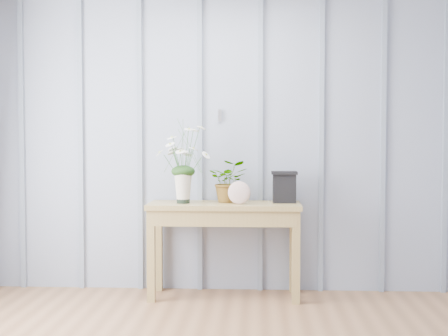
# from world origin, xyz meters

# --- Properties ---
(room_shell) EXTENTS (4.00, 4.50, 2.50)m
(room_shell) POSITION_xyz_m (-0.00, 0.92, 1.99)
(room_shell) COLOR #8F99B0
(room_shell) RESTS_ON ground
(sideboard) EXTENTS (1.20, 0.45, 0.75)m
(sideboard) POSITION_xyz_m (-0.03, 1.99, 0.64)
(sideboard) COLOR olive
(sideboard) RESTS_ON ground
(daisy_vase) EXTENTS (0.46, 0.35, 0.65)m
(daisy_vase) POSITION_xyz_m (-0.36, 1.97, 1.16)
(daisy_vase) COLOR black
(daisy_vase) RESTS_ON sideboard
(spider_plant) EXTENTS (0.31, 0.27, 0.34)m
(spider_plant) POSITION_xyz_m (-0.00, 2.06, 0.92)
(spider_plant) COLOR #153611
(spider_plant) RESTS_ON sideboard
(felt_disc_vessel) EXTENTS (0.19, 0.08, 0.18)m
(felt_disc_vessel) POSITION_xyz_m (0.09, 1.91, 0.84)
(felt_disc_vessel) COLOR #8D545E
(felt_disc_vessel) RESTS_ON sideboard
(carved_box) EXTENTS (0.20, 0.16, 0.25)m
(carved_box) POSITION_xyz_m (0.44, 2.05, 0.88)
(carved_box) COLOR black
(carved_box) RESTS_ON sideboard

